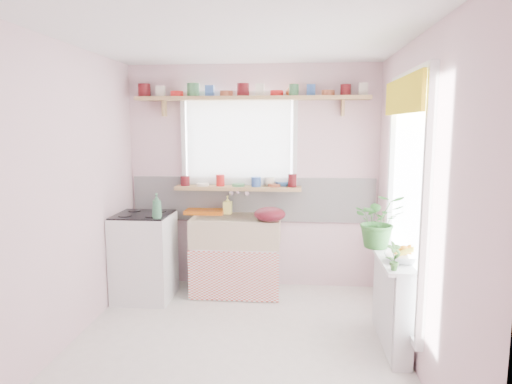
{
  "coord_description": "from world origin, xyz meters",
  "views": [
    {
      "loc": [
        0.49,
        -3.5,
        1.83
      ],
      "look_at": [
        0.13,
        0.55,
        1.23
      ],
      "focal_mm": 32.0,
      "sensor_mm": 36.0,
      "label": 1
    }
  ],
  "objects": [
    {
      "name": "pine_shelf",
      "position": [
        0.0,
        1.47,
        2.12
      ],
      "size": [
        2.52,
        0.24,
        0.04
      ],
      "primitive_type": "cube",
      "color": "tan",
      "rests_on": "room"
    },
    {
      "name": "herb_pot",
      "position": [
        1.21,
        -0.2,
        0.88
      ],
      "size": [
        0.14,
        0.12,
        0.22
      ],
      "primitive_type": "imported",
      "rotation": [
        0.0,
        0.0,
        0.42
      ],
      "color": "#3A702C",
      "rests_on": "radiator_ledge"
    },
    {
      "name": "sink_unit",
      "position": [
        -0.15,
        1.29,
        0.43
      ],
      "size": [
        0.95,
        0.65,
        1.11
      ],
      "color": "white",
      "rests_on": "ground"
    },
    {
      "name": "dish_tray",
      "position": [
        -0.53,
        1.5,
        0.87
      ],
      "size": [
        0.44,
        0.33,
        0.04
      ],
      "primitive_type": "cube",
      "rotation": [
        0.0,
        0.0,
        -0.02
      ],
      "color": "#D36212",
      "rests_on": "sink_unit"
    },
    {
      "name": "soap_bottle_sink",
      "position": [
        -0.27,
        1.46,
        0.95
      ],
      "size": [
        0.09,
        0.1,
        0.2
      ],
      "primitive_type": "imported",
      "rotation": [
        0.0,
        0.0,
        -0.02
      ],
      "color": "#F5EE6D",
      "rests_on": "sink_unit"
    },
    {
      "name": "sill_bowl",
      "position": [
        0.34,
        1.54,
        1.19
      ],
      "size": [
        0.22,
        0.22,
        0.05
      ],
      "primitive_type": "imported",
      "rotation": [
        0.0,
        0.0,
        0.31
      ],
      "color": "#305D9E",
      "rests_on": "windowsill"
    },
    {
      "name": "jade_plant",
      "position": [
        1.21,
        0.45,
        1.01
      ],
      "size": [
        0.43,
        0.38,
        0.48
      ],
      "primitive_type": "imported",
      "rotation": [
        0.0,
        0.0,
        -0.0
      ],
      "color": "#31702C",
      "rests_on": "radiator_ledge"
    },
    {
      "name": "fruit_bowl",
      "position": [
        1.33,
        0.02,
        0.81
      ],
      "size": [
        0.35,
        0.35,
        0.07
      ],
      "primitive_type": "imported",
      "rotation": [
        0.0,
        0.0,
        -0.26
      ],
      "color": "silver",
      "rests_on": "radiator_ledge"
    },
    {
      "name": "fruit",
      "position": [
        1.34,
        0.03,
        0.87
      ],
      "size": [
        0.2,
        0.14,
        0.1
      ],
      "color": "orange",
      "rests_on": "fruit_bowl"
    },
    {
      "name": "shelf_vase",
      "position": [
        0.43,
        1.53,
        2.21
      ],
      "size": [
        0.17,
        0.17,
        0.13
      ],
      "primitive_type": "imported",
      "rotation": [
        0.0,
        0.0,
        0.37
      ],
      "color": "#B86838",
      "rests_on": "pine_shelf"
    },
    {
      "name": "radiator_ledge",
      "position": [
        1.3,
        0.2,
        0.4
      ],
      "size": [
        0.22,
        0.95,
        0.78
      ],
      "color": "white",
      "rests_on": "ground"
    },
    {
      "name": "colander",
      "position": [
        0.22,
        1.1,
        0.92
      ],
      "size": [
        0.36,
        0.36,
        0.15
      ],
      "primitive_type": "ellipsoid",
      "rotation": [
        0.0,
        0.0,
        0.11
      ],
      "color": "#4F0D18",
      "rests_on": "sink_unit"
    },
    {
      "name": "sill_crockery",
      "position": [
        -0.17,
        1.48,
        1.22
      ],
      "size": [
        1.35,
        0.11,
        0.12
      ],
      "color": "#590F14",
      "rests_on": "windowsill"
    },
    {
      "name": "shelf_crockery",
      "position": [
        0.0,
        1.47,
        2.2
      ],
      "size": [
        2.47,
        0.11,
        0.12
      ],
      "color": "#590F14",
      "rests_on": "pine_shelf"
    },
    {
      "name": "windowsill",
      "position": [
        -0.15,
        1.48,
        1.14
      ],
      "size": [
        1.4,
        0.22,
        0.04
      ],
      "primitive_type": "cube",
      "color": "tan",
      "rests_on": "room"
    },
    {
      "name": "sill_cup",
      "position": [
        0.19,
        1.54,
        1.21
      ],
      "size": [
        0.16,
        0.16,
        0.1
      ],
      "primitive_type": "imported",
      "rotation": [
        0.0,
        0.0,
        0.25
      ],
      "color": "beige",
      "rests_on": "windowsill"
    },
    {
      "name": "room",
      "position": [
        0.66,
        0.86,
        1.37
      ],
      "size": [
        3.2,
        3.2,
        3.2
      ],
      "color": "white",
      "rests_on": "ground"
    },
    {
      "name": "cooker_bottle",
      "position": [
        -0.88,
        0.83,
        1.04
      ],
      "size": [
        0.11,
        0.11,
        0.25
      ],
      "primitive_type": "imported",
      "rotation": [
        0.0,
        0.0,
        0.12
      ],
      "color": "#3C7953",
      "rests_on": "cooker"
    },
    {
      "name": "cooker",
      "position": [
        -1.1,
        1.05,
        0.46
      ],
      "size": [
        0.58,
        0.58,
        0.93
      ],
      "color": "white",
      "rests_on": "ground"
    }
  ]
}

